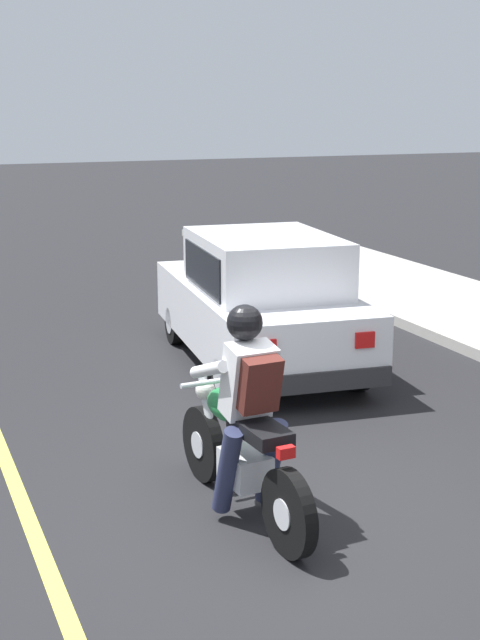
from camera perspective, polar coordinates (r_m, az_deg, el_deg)
ground_plane at (r=6.71m, az=3.54°, el=-12.89°), size 80.00×80.00×0.00m
motorcycle_with_rider at (r=6.56m, az=0.24°, el=-7.04°), size 0.59×2.02×1.62m
car_hatchback at (r=10.25m, az=1.29°, el=1.16°), size 2.01×3.92×1.57m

